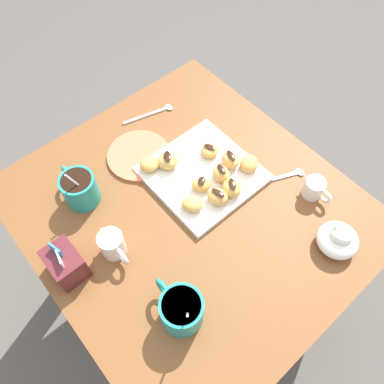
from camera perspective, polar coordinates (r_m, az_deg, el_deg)
ground_plane at (r=1.63m, az=-0.28°, el=-14.48°), size 8.00×8.00×0.00m
dining_table at (r=1.11m, az=-0.40°, el=-5.89°), size 0.86×0.78×0.70m
pastry_plate_square at (r=1.03m, az=1.61°, el=2.77°), size 0.27×0.27×0.02m
coffee_mug_teal_left at (r=0.83m, az=-1.67°, el=-17.32°), size 0.13×0.09×0.14m
coffee_mug_teal_right at (r=1.00m, az=-16.66°, el=0.55°), size 0.13×0.09×0.14m
cream_pitcher_white at (r=0.91m, az=-11.96°, el=-7.72°), size 0.10×0.06×0.07m
sugar_caddy at (r=0.92m, az=-18.57°, el=-10.21°), size 0.09×0.07×0.11m
ice_cream_bowl at (r=0.97m, az=21.21°, el=-6.68°), size 0.10×0.10×0.07m
chocolate_sauce_pitcher at (r=1.03m, az=18.00°, el=0.62°), size 0.09×0.05×0.06m
saucer_coral_left at (r=1.08m, az=-7.83°, el=5.65°), size 0.18×0.18×0.01m
loose_spoon_near_saucer at (r=1.06m, az=13.68°, el=2.28°), size 0.08×0.15×0.01m
loose_spoon_by_plate at (r=1.18m, az=-5.71°, el=11.87°), size 0.06×0.16×0.01m
beignet_0 at (r=1.00m, az=4.40°, el=2.79°), size 0.06×0.05×0.04m
chocolate_drizzle_0 at (r=0.98m, az=4.48°, el=3.47°), size 0.04×0.02×0.00m
beignet_1 at (r=1.03m, az=8.64°, el=4.24°), size 0.07×0.07×0.04m
beignet_2 at (r=1.02m, az=-3.68°, el=4.70°), size 0.07×0.07×0.04m
chocolate_drizzle_2 at (r=1.01m, az=-3.75°, el=5.40°), size 0.04×0.04×0.00m
beignet_3 at (r=1.05m, az=2.66°, el=6.26°), size 0.07×0.07×0.03m
chocolate_drizzle_3 at (r=1.03m, az=2.70°, el=6.81°), size 0.04×0.03×0.00m
beignet_4 at (r=0.96m, az=3.89°, el=-0.75°), size 0.07×0.06×0.04m
chocolate_drizzle_4 at (r=0.94m, az=3.96°, el=-0.13°), size 0.04×0.02×0.00m
beignet_5 at (r=0.95m, az=-0.04°, el=-1.89°), size 0.07×0.07×0.03m
beignet_6 at (r=1.03m, az=5.82°, el=4.81°), size 0.06×0.06×0.04m
chocolate_drizzle_6 at (r=1.01m, az=5.92°, el=5.52°), size 0.04×0.03×0.00m
beignet_7 at (r=0.98m, az=6.01°, el=0.56°), size 0.07×0.06×0.04m
chocolate_drizzle_7 at (r=0.96m, az=6.12°, el=1.20°), size 0.04×0.03×0.00m
beignet_8 at (r=1.02m, az=-6.44°, el=4.23°), size 0.05×0.06×0.03m
beignet_9 at (r=0.98m, az=1.42°, el=1.11°), size 0.06×0.06×0.03m
chocolate_drizzle_9 at (r=0.96m, az=1.45°, el=1.68°), size 0.03×0.03×0.00m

